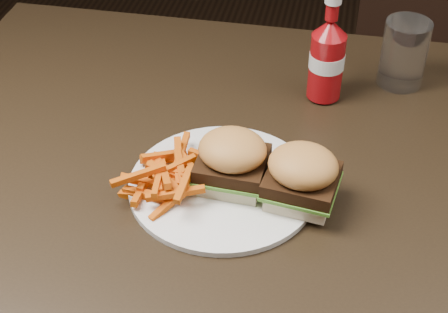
% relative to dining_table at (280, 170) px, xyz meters
% --- Properties ---
extents(dining_table, '(1.20, 0.80, 0.04)m').
position_rel_dining_table_xyz_m(dining_table, '(0.00, 0.00, 0.00)').
color(dining_table, black).
rests_on(dining_table, ground).
extents(chair_far, '(0.44, 0.44, 0.04)m').
position_rel_dining_table_xyz_m(chair_far, '(0.31, 0.91, -0.30)').
color(chair_far, black).
rests_on(chair_far, ground).
extents(plate, '(0.27, 0.27, 0.01)m').
position_rel_dining_table_xyz_m(plate, '(-0.07, -0.08, 0.03)').
color(plate, white).
rests_on(plate, dining_table).
extents(sandwich_half_a, '(0.09, 0.08, 0.02)m').
position_rel_dining_table_xyz_m(sandwich_half_a, '(-0.06, -0.08, 0.04)').
color(sandwich_half_a, '#F4EEB8').
rests_on(sandwich_half_a, plate).
extents(sandwich_half_b, '(0.09, 0.09, 0.02)m').
position_rel_dining_table_xyz_m(sandwich_half_b, '(0.04, -0.09, 0.04)').
color(sandwich_half_b, '#F5EBBD').
rests_on(sandwich_half_b, plate).
extents(fries_pile, '(0.15, 0.15, 0.05)m').
position_rel_dining_table_xyz_m(fries_pile, '(-0.14, -0.09, 0.05)').
color(fries_pile, '#C96400').
rests_on(fries_pile, plate).
extents(ketchup_bottle, '(0.07, 0.07, 0.11)m').
position_rel_dining_table_xyz_m(ketchup_bottle, '(0.05, 0.18, 0.08)').
color(ketchup_bottle, maroon).
rests_on(ketchup_bottle, dining_table).
extents(tumbler, '(0.08, 0.08, 0.12)m').
position_rel_dining_table_xyz_m(tumbler, '(0.17, 0.25, 0.08)').
color(tumbler, white).
rests_on(tumbler, dining_table).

